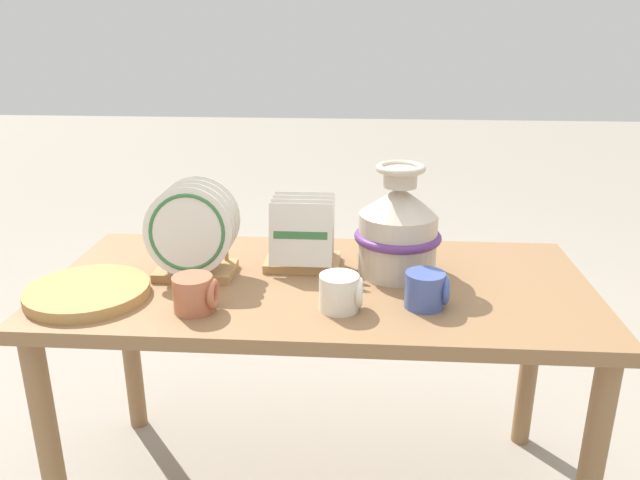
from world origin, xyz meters
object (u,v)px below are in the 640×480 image
at_px(mug_cobalt_glaze, 427,290).
at_px(mug_cream_glaze, 341,292).
at_px(dish_rack_square_plates, 303,243).
at_px(mug_terracotta_glaze, 195,294).
at_px(dish_rack_round_plates, 193,238).
at_px(ceramic_vase, 398,228).
at_px(wicker_charger_stack, 88,292).

relative_size(mug_cobalt_glaze, mug_cream_glaze, 1.00).
distance_m(dish_rack_square_plates, mug_terracotta_glaze, 0.36).
relative_size(dish_rack_round_plates, dish_rack_square_plates, 1.23).
xyz_separation_m(mug_terracotta_glaze, mug_cream_glaze, (0.33, 0.03, 0.00)).
bearing_deg(dish_rack_round_plates, mug_terracotta_glaze, -74.87).
xyz_separation_m(ceramic_vase, mug_terracotta_glaze, (-0.47, -0.26, -0.08)).
height_order(dish_rack_round_plates, dish_rack_square_plates, dish_rack_round_plates).
bearing_deg(mug_cobalt_glaze, dish_rack_round_plates, 166.20).
distance_m(wicker_charger_stack, mug_terracotta_glaze, 0.29).
xyz_separation_m(wicker_charger_stack, mug_terracotta_glaze, (0.28, -0.05, 0.03)).
bearing_deg(dish_rack_square_plates, wicker_charger_stack, -154.64).
distance_m(dish_rack_round_plates, mug_cream_glaze, 0.43).
relative_size(ceramic_vase, dish_rack_square_plates, 1.45).
distance_m(dish_rack_round_plates, mug_terracotta_glaze, 0.22).
relative_size(dish_rack_round_plates, mug_cream_glaze, 2.45).
height_order(dish_rack_square_plates, mug_terracotta_glaze, dish_rack_square_plates).
distance_m(ceramic_vase, mug_terracotta_glaze, 0.54).
height_order(dish_rack_square_plates, mug_cream_glaze, dish_rack_square_plates).
height_order(dish_rack_square_plates, mug_cobalt_glaze, dish_rack_square_plates).
height_order(ceramic_vase, mug_cream_glaze, ceramic_vase).
distance_m(mug_terracotta_glaze, mug_cream_glaze, 0.33).
bearing_deg(mug_terracotta_glaze, wicker_charger_stack, 168.86).
height_order(dish_rack_square_plates, wicker_charger_stack, dish_rack_square_plates).
xyz_separation_m(mug_cobalt_glaze, mug_cream_glaze, (-0.20, -0.03, 0.00)).
relative_size(dish_rack_round_plates, mug_terracotta_glaze, 2.45).
distance_m(dish_rack_round_plates, dish_rack_square_plates, 0.29).
bearing_deg(mug_cobalt_glaze, ceramic_vase, 106.48).
bearing_deg(mug_cream_glaze, wicker_charger_stack, 177.74).
height_order(ceramic_vase, dish_rack_round_plates, ceramic_vase).
bearing_deg(ceramic_vase, mug_cobalt_glaze, -73.52).
height_order(wicker_charger_stack, mug_cream_glaze, mug_cream_glaze).
relative_size(dish_rack_round_plates, mug_cobalt_glaze, 2.45).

